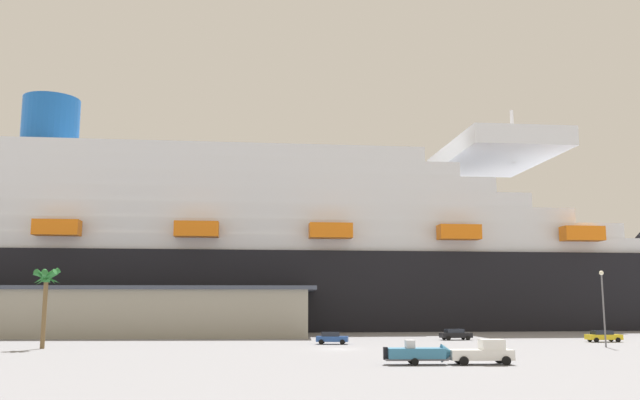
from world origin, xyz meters
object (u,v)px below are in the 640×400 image
(street_lamp, at_px, (603,298))
(parked_car_yellow_taxi, at_px, (603,336))
(small_boat_on_trailer, at_px, (423,354))
(pickup_truck, at_px, (484,352))
(palm_tree, at_px, (46,283))
(parked_car_black_coupe, at_px, (455,334))
(parked_car_blue_suv, at_px, (332,338))
(cruise_ship, at_px, (207,256))

(street_lamp, relative_size, parked_car_yellow_taxi, 1.94)
(small_boat_on_trailer, xyz_separation_m, street_lamp, (26.31, 22.84, 5.02))
(pickup_truck, relative_size, small_boat_on_trailer, 0.80)
(palm_tree, height_order, parked_car_black_coupe, palm_tree)
(pickup_truck, distance_m, small_boat_on_trailer, 5.49)
(small_boat_on_trailer, relative_size, parked_car_blue_suv, 1.61)
(cruise_ship, bearing_deg, palm_tree, -100.43)
(small_boat_on_trailer, xyz_separation_m, parked_car_yellow_taxi, (30.81, 33.96, -0.13))
(parked_car_black_coupe, bearing_deg, small_boat_on_trailer, -105.96)
(pickup_truck, xyz_separation_m, small_boat_on_trailer, (-5.49, -0.18, -0.08))
(small_boat_on_trailer, bearing_deg, pickup_truck, 1.87)
(street_lamp, bearing_deg, parked_car_blue_suv, 168.84)
(palm_tree, distance_m, parked_car_blue_suv, 36.54)
(parked_car_blue_suv, bearing_deg, parked_car_yellow_taxi, 6.74)
(pickup_truck, bearing_deg, palm_tree, 156.35)
(pickup_truck, height_order, parked_car_blue_suv, pickup_truck)
(parked_car_blue_suv, relative_size, parked_car_yellow_taxi, 0.90)
(cruise_ship, bearing_deg, street_lamp, -43.28)
(small_boat_on_trailer, bearing_deg, cruise_ship, 112.28)
(small_boat_on_trailer, xyz_separation_m, parked_car_black_coupe, (11.20, 39.18, -0.13))
(parked_car_yellow_taxi, bearing_deg, street_lamp, -112.00)
(pickup_truck, bearing_deg, small_boat_on_trailer, -178.13)
(cruise_ship, height_order, palm_tree, cruise_ship)
(cruise_ship, bearing_deg, pickup_truck, -64.28)
(small_boat_on_trailer, bearing_deg, parked_car_yellow_taxi, 47.79)
(parked_car_blue_suv, distance_m, parked_car_yellow_taxi, 38.36)
(cruise_ship, xyz_separation_m, pickup_truck, (37.25, -77.35, -13.89))
(parked_car_blue_suv, bearing_deg, cruise_ship, 116.99)
(small_boat_on_trailer, height_order, parked_car_blue_suv, small_boat_on_trailer)
(pickup_truck, height_order, parked_car_black_coupe, pickup_truck)
(pickup_truck, distance_m, parked_car_blue_suv, 31.95)
(street_lamp, bearing_deg, small_boat_on_trailer, -139.05)
(parked_car_blue_suv, bearing_deg, small_boat_on_trailer, -76.11)
(pickup_truck, height_order, parked_car_yellow_taxi, pickup_truck)
(cruise_ship, distance_m, palm_tree, 57.87)
(small_boat_on_trailer, height_order, palm_tree, palm_tree)
(cruise_ship, height_order, parked_car_blue_suv, cruise_ship)
(pickup_truck, bearing_deg, parked_car_blue_suv, 113.56)
(cruise_ship, distance_m, parked_car_black_coupe, 59.30)
(cruise_ship, xyz_separation_m, street_lamp, (58.08, -54.70, -8.94))
(cruise_ship, height_order, parked_car_yellow_taxi, cruise_ship)
(palm_tree, distance_m, street_lamp, 68.52)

